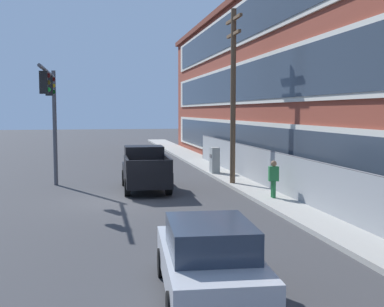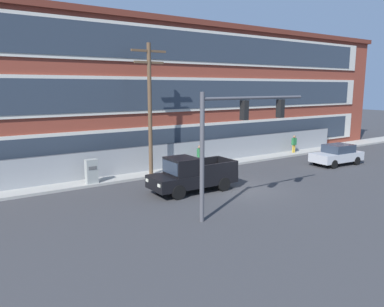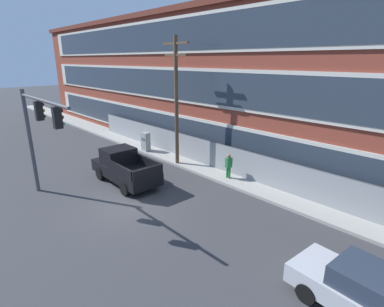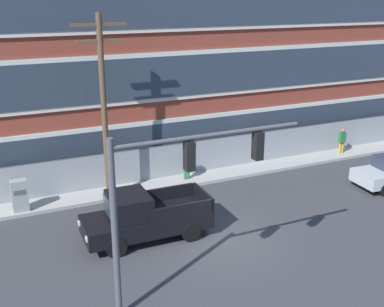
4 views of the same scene
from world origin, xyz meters
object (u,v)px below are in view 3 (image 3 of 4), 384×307
object	(u,v)px
traffic_signal_mast	(38,125)
utility_pole_near_corner	(176,97)
electrical_cabinet	(146,143)
pedestrian_by_fence	(229,165)
sedan_silver	(368,293)
pickup_truck_black	(124,167)

from	to	relation	value
traffic_signal_mast	utility_pole_near_corner	bearing A→B (deg)	88.79
electrical_cabinet	pedestrian_by_fence	xyz separation A→B (m)	(8.27, 0.42, 0.16)
traffic_signal_mast	sedan_silver	distance (m)	14.85
sedan_silver	pedestrian_by_fence	distance (m)	10.63
traffic_signal_mast	electrical_cabinet	size ratio (longest dim) A/B	3.85
sedan_silver	pedestrian_by_fence	world-z (taller)	pedestrian_by_fence
sedan_silver	utility_pole_near_corner	distance (m)	14.93
electrical_cabinet	sedan_silver	bearing A→B (deg)	-14.33
pickup_truck_black	pedestrian_by_fence	world-z (taller)	pickup_truck_black
traffic_signal_mast	utility_pole_near_corner	world-z (taller)	utility_pole_near_corner
utility_pole_near_corner	electrical_cabinet	world-z (taller)	utility_pole_near_corner
traffic_signal_mast	pedestrian_by_fence	bearing A→B (deg)	63.88
traffic_signal_mast	pickup_truck_black	xyz separation A→B (m)	(0.43, 4.25, -3.14)
pickup_truck_black	pedestrian_by_fence	bearing A→B (deg)	50.29
pedestrian_by_fence	traffic_signal_mast	bearing A→B (deg)	-116.12
electrical_cabinet	pedestrian_by_fence	bearing A→B (deg)	2.92
electrical_cabinet	pedestrian_by_fence	distance (m)	8.28
electrical_cabinet	pedestrian_by_fence	world-z (taller)	pedestrian_by_fence
utility_pole_near_corner	pedestrian_by_fence	distance (m)	5.73
sedan_silver	electrical_cabinet	size ratio (longest dim) A/B	2.65
pickup_truck_black	sedan_silver	bearing A→B (deg)	-0.36
pickup_truck_black	utility_pole_near_corner	xyz separation A→B (m)	(-0.25, 4.35, 3.80)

